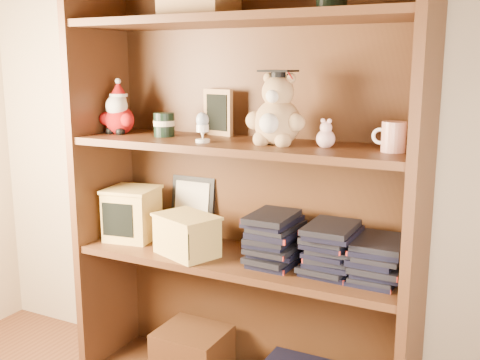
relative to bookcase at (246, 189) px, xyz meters
The scene contains 16 objects.
bookcase is the anchor object (origin of this frame).
shelf_lower 0.25m from the bookcase, 87.06° to the right, with size 1.14×0.33×0.02m.
shelf_upper 0.17m from the bookcase, 87.06° to the right, with size 1.14×0.33×0.02m.
santa_plush 0.56m from the bookcase, behind, with size 0.15×0.11×0.21m.
teachers_tin 0.37m from the bookcase, behind, with size 0.08×0.08×0.08m.
chalkboard_plaque 0.30m from the bookcase, 155.89° to the left, with size 0.13×0.08×0.16m.
egg_cup 0.27m from the bookcase, 127.45° to the right, with size 0.05×0.05×0.10m.
grad_teddy_bear 0.30m from the bookcase, 22.96° to the right, with size 0.20×0.17×0.24m.
pink_figurine 0.37m from the bookcase, ahead, with size 0.06×0.06×0.09m.
teacher_mug 0.55m from the bookcase, ahead, with size 0.10×0.07×0.09m.
certificate_frame 0.31m from the bookcase, 162.13° to the left, with size 0.18×0.05×0.23m.
treats_box 0.48m from the bookcase, behind, with size 0.21×0.21×0.20m.
pencils_box 0.26m from the bookcase, 145.75° to the right, with size 0.26×0.22×0.14m.
book_stack_left 0.20m from the bookcase, 21.31° to the right, with size 0.14×0.20×0.16m.
book_stack_mid 0.36m from the bookcase, ahead, with size 0.14×0.20×0.16m.
book_stack_right 0.51m from the bookcase, ahead, with size 0.14×0.20×0.13m.
Camera 1 is at (0.66, -0.34, 1.20)m, focal length 42.00 mm.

